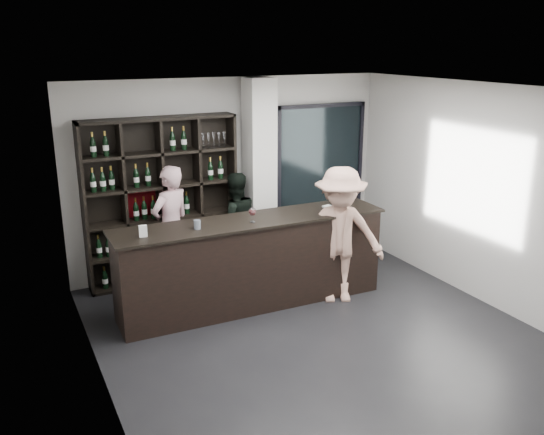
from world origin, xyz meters
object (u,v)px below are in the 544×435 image
wine_shelf (162,201)px  customer (339,235)px  tasting_counter (253,263)px  taster_black (235,223)px  taster_pink (171,227)px

wine_shelf → customer: (1.90, -1.73, -0.27)m
wine_shelf → tasting_counter: size_ratio=0.66×
wine_shelf → tasting_counter: wine_shelf is taller
tasting_counter → taster_black: size_ratio=2.34×
customer → tasting_counter: bearing=-175.8°
tasting_counter → wine_shelf: bearing=121.3°
taster_pink → taster_black: (1.00, 0.06, -0.10)m
tasting_counter → taster_black: 1.23m
wine_shelf → customer: 2.58m
taster_black → customer: customer is taller
tasting_counter → taster_pink: size_ratio=2.06×
wine_shelf → taster_pink: wine_shelf is taller
tasting_counter → taster_pink: 1.39m
taster_black → wine_shelf: bearing=-4.9°
wine_shelf → tasting_counter: (0.80, -1.36, -0.60)m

